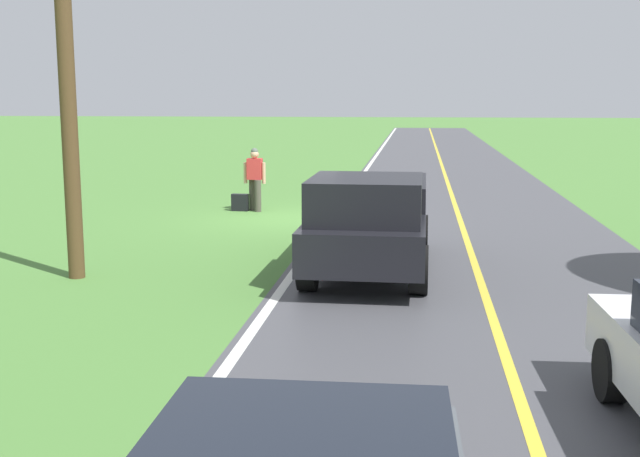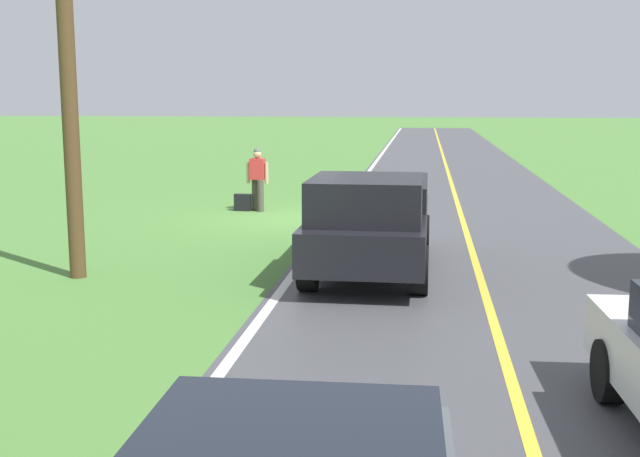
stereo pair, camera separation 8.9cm
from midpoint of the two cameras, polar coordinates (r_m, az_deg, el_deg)
The scene contains 8 objects.
ground_plane at distance 20.66m, azimuth -2.25°, elevation 0.73°, with size 200.00×200.00×0.00m, color #4C7F38.
road_surface at distance 20.42m, azimuth 9.96°, elevation 0.49°, with size 6.97×120.00×0.00m, color #47474C.
lane_edge_line at distance 20.52m, azimuth 0.70°, elevation 0.69°, with size 0.16×117.60×0.00m, color silver.
lane_centre_line at distance 20.42m, azimuth 9.96°, elevation 0.50°, with size 0.14×117.60×0.00m, color gold.
hitchhiker_walking at distance 21.98m, azimuth -4.81°, elevation 3.81°, with size 0.62×0.52×1.75m.
suitcase_carried at distance 22.10m, azimuth -5.89°, elevation 1.88°, with size 0.20×0.46×0.47m, color black.
pickup_truck_passing at distance 14.15m, azimuth 3.39°, elevation 0.60°, with size 2.14×5.42×1.82m.
utility_pole_roadside at distance 14.32m, azimuth -18.12°, elevation 13.85°, with size 0.28×0.28×8.71m, color brown.
Camera 1 is at (-3.25, 20.16, 3.16)m, focal length 44.47 mm.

